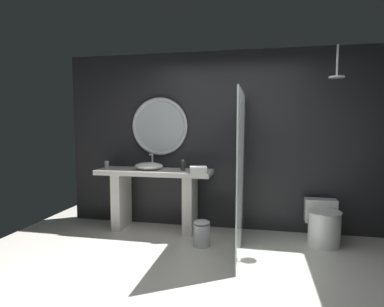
# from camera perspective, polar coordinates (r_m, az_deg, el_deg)

# --- Properties ---
(ground_plane) EXTENTS (5.76, 5.76, 0.00)m
(ground_plane) POSITION_cam_1_polar(r_m,az_deg,el_deg) (3.33, 1.35, -22.48)
(ground_plane) COLOR silver
(back_wall_panel) EXTENTS (4.80, 0.10, 2.60)m
(back_wall_panel) POSITION_cam_1_polar(r_m,az_deg,el_deg) (4.84, 5.47, 2.22)
(back_wall_panel) COLOR #232326
(back_wall_panel) RESTS_ON ground_plane
(vanity_counter) EXTENTS (1.67, 0.54, 0.89)m
(vanity_counter) POSITION_cam_1_polar(r_m,az_deg,el_deg) (4.80, -6.51, -6.53)
(vanity_counter) COLOR silver
(vanity_counter) RESTS_ON ground_plane
(vessel_sink) EXTENTS (0.42, 0.34, 0.22)m
(vessel_sink) POSITION_cam_1_polar(r_m,az_deg,el_deg) (4.74, -7.57, -2.18)
(vessel_sink) COLOR white
(vessel_sink) RESTS_ON vanity_counter
(tumbler_cup) EXTENTS (0.06, 0.06, 0.11)m
(tumbler_cup) POSITION_cam_1_polar(r_m,az_deg,el_deg) (5.08, -14.74, -1.84)
(tumbler_cup) COLOR silver
(tumbler_cup) RESTS_ON vanity_counter
(soap_dispenser) EXTENTS (0.07, 0.07, 0.16)m
(soap_dispenser) POSITION_cam_1_polar(r_m,az_deg,el_deg) (4.62, -1.60, -2.13)
(soap_dispenser) COLOR #282D28
(soap_dispenser) RESTS_ON vanity_counter
(round_wall_mirror) EXTENTS (0.87, 0.06, 0.87)m
(round_wall_mirror) POSITION_cam_1_polar(r_m,az_deg,el_deg) (4.94, -5.71, 4.77)
(round_wall_mirror) COLOR silver
(shower_glass_panel) EXTENTS (0.02, 1.56, 1.93)m
(shower_glass_panel) POSITION_cam_1_polar(r_m,az_deg,el_deg) (4.02, 8.62, -3.19)
(shower_glass_panel) COLOR silver
(shower_glass_panel) RESTS_ON ground_plane
(rain_shower_head) EXTENTS (0.18, 0.18, 0.40)m
(rain_shower_head) POSITION_cam_1_polar(r_m,az_deg,el_deg) (4.40, 24.06, 12.77)
(rain_shower_head) COLOR silver
(toilet) EXTENTS (0.42, 0.61, 0.54)m
(toilet) POSITION_cam_1_polar(r_m,az_deg,el_deg) (4.63, 22.02, -11.28)
(toilet) COLOR white
(toilet) RESTS_ON ground_plane
(waste_bin) EXTENTS (0.21, 0.21, 0.34)m
(waste_bin) POSITION_cam_1_polar(r_m,az_deg,el_deg) (4.25, 1.72, -13.74)
(waste_bin) COLOR silver
(waste_bin) RESTS_ON ground_plane
(folded_hand_towel) EXTENTS (0.26, 0.24, 0.09)m
(folded_hand_towel) POSITION_cam_1_polar(r_m,az_deg,el_deg) (4.41, 1.10, -2.82)
(folded_hand_towel) COLOR white
(folded_hand_towel) RESTS_ON vanity_counter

